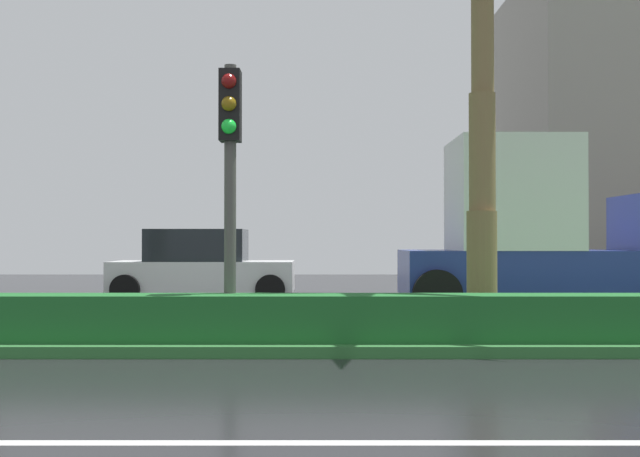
% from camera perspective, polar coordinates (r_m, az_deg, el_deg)
% --- Properties ---
extents(traffic_signal_median_right, '(0.28, 0.43, 3.66)m').
position_cam_1_polar(traffic_signal_median_right, '(10.68, -6.32, 5.68)').
color(traffic_signal_median_right, '#4C4C47').
rests_on(traffic_signal_median_right, median_strip).
extents(car_in_traffic_leading, '(4.30, 2.02, 1.72)m').
position_cam_1_polar(car_in_traffic_leading, '(19.08, -8.35, -2.74)').
color(car_in_traffic_leading, white).
rests_on(car_in_traffic_leading, ground_plane).
extents(box_truck_following, '(6.40, 2.64, 3.46)m').
position_cam_1_polar(box_truck_following, '(16.42, 17.11, -0.50)').
color(box_truck_following, navy).
rests_on(box_truck_following, ground_plane).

